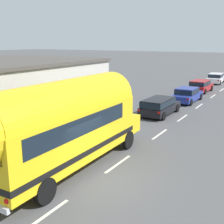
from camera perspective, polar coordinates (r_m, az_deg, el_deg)
name	(u,v)px	position (r m, az deg, el deg)	size (l,w,h in m)	color
ground_plane	(96,180)	(13.01, -3.17, -12.87)	(300.00, 300.00, 0.00)	#4C4C4F
lane_markings	(156,112)	(24.93, 8.45, -0.05)	(3.61, 80.00, 0.01)	silver
painted_bus	(59,123)	(13.06, -10.03, -2.12)	(2.66, 11.12, 4.12)	yellow
car_lead	(159,105)	(23.87, 9.02, 1.27)	(2.00, 4.57, 1.37)	black
car_second	(187,94)	(29.76, 14.14, 3.34)	(2.05, 4.80, 1.37)	navy
car_third	(200,85)	(35.88, 16.56, 4.92)	(2.06, 4.32, 1.37)	#A5191E
car_fourth	(216,78)	(44.28, 19.23, 6.21)	(2.02, 4.83, 1.37)	white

